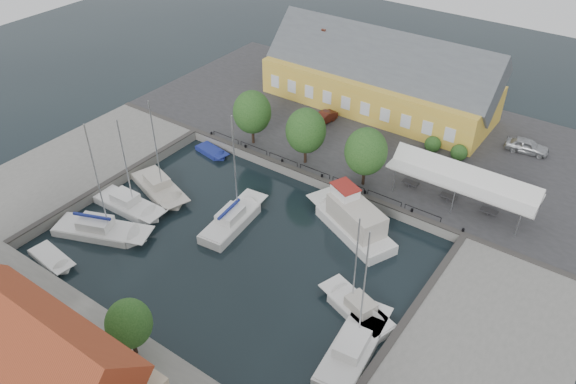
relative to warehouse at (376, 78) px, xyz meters
The scene contains 19 objects.
ground 28.82m from the warehouse, 84.77° to the right, with size 140.00×140.00×0.00m, color black.
north_quay 7.13m from the warehouse, 64.14° to the right, with size 56.00×26.00×1.00m, color #2D2D30.
west_quay 36.24m from the warehouse, 122.58° to the right, with size 12.00×24.00×1.00m, color slate.
east_quay 39.27m from the warehouse, 50.98° to the right, with size 12.00×24.00×1.00m, color slate.
quay_edge_fittings 23.99m from the warehouse, 83.67° to the right, with size 56.00×24.72×0.40m.
warehouse is the anchor object (origin of this frame).
tent_canopy 21.63m from the warehouse, 39.86° to the right, with size 14.00×4.00×2.83m.
quay_trees 16.37m from the warehouse, 87.91° to the right, with size 18.20×4.20×6.30m.
car_silver 19.36m from the warehouse, ahead, with size 1.84×4.57×1.56m, color #A6A9AD.
car_red 8.83m from the warehouse, 107.21° to the right, with size 1.38×3.97×1.31m, color #511D12.
center_sailboat 28.17m from the warehouse, 89.65° to the right, with size 3.38×8.69×11.75m.
trawler 24.51m from the warehouse, 66.33° to the right, with size 10.74×7.14×5.00m.
east_boat_b 34.55m from the warehouse, 63.71° to the right, with size 7.21×4.39×9.67m.
east_boat_c 38.23m from the warehouse, 63.88° to the right, with size 3.74×9.13×11.30m.
west_boat_b 29.91m from the warehouse, 108.48° to the right, with size 8.49×5.15×11.12m.
west_boat_c 33.58m from the warehouse, 106.97° to the right, with size 7.98×2.74×10.72m.
west_boat_d 37.30m from the warehouse, 103.91° to the right, with size 9.51×5.93×12.25m.
launch_sw 42.18m from the warehouse, 103.10° to the right, with size 5.13×2.36×0.98m.
launch_nw 22.32m from the warehouse, 116.80° to the right, with size 4.42×2.37×0.88m.
Camera 1 is at (25.45, -30.07, 33.57)m, focal length 35.00 mm.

